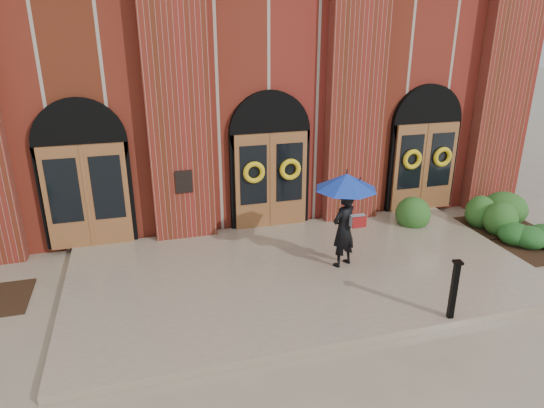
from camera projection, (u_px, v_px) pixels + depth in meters
name	position (u px, v px, depth m)	size (l,w,h in m)	color
ground	(305.00, 278.00, 10.60)	(90.00, 90.00, 0.00)	gray
landing	(302.00, 272.00, 10.71)	(10.00, 5.30, 0.15)	gray
church_building	(225.00, 74.00, 17.27)	(16.20, 12.53, 7.00)	maroon
man_with_umbrella	(345.00, 202.00, 10.35)	(1.76, 1.76, 2.14)	black
metal_post	(454.00, 288.00, 8.73)	(0.18, 0.18, 1.16)	black
hedge_wall_right	(472.00, 215.00, 12.95)	(3.29, 1.32, 0.84)	#28571E
hedge_front_right	(533.00, 242.00, 11.75)	(1.44, 1.23, 0.51)	#1F521D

